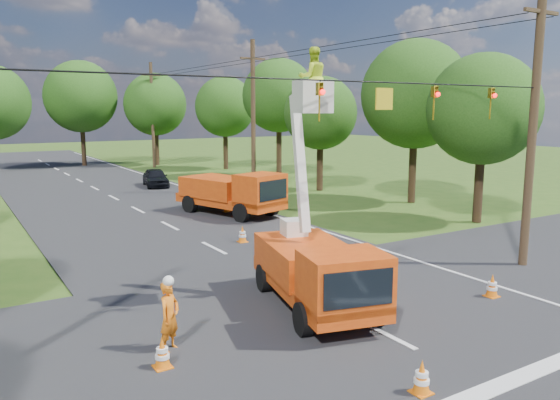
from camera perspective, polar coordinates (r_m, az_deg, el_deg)
ground at (r=31.41m, az=-14.63°, el=-1.07°), size 140.00×140.00×0.00m
road_main at (r=31.41m, az=-14.63°, el=-1.07°), size 12.00×100.00×0.06m
road_cross at (r=15.67m, az=5.75°, el=-11.39°), size 56.00×10.00×0.07m
stop_bar at (r=12.33m, az=21.38°, el=-18.04°), size 9.00×0.45×0.02m
edge_line at (r=33.44m, az=-5.44°, el=-0.18°), size 0.12×90.00×0.02m
bucket_truck at (r=15.25m, az=3.85°, el=-5.86°), size 3.33×5.90×7.22m
second_truck at (r=29.06m, az=-4.94°, el=0.81°), size 4.05×6.66×2.35m
ground_worker at (r=13.14m, az=-11.47°, el=-11.85°), size 0.72×0.67×1.66m
distant_car at (r=40.84m, az=-12.88°, el=2.31°), size 2.27×4.12×1.33m
traffic_cone_0 at (r=11.60m, az=14.58°, el=-17.52°), size 0.38×0.38×0.71m
traffic_cone_2 at (r=21.53m, az=-0.77°, el=-4.54°), size 0.38×0.38×0.71m
traffic_cone_3 at (r=23.09m, az=-3.95°, el=-3.61°), size 0.38×0.38×0.71m
traffic_cone_4 at (r=12.49m, az=-12.21°, el=-15.38°), size 0.38×0.38×0.71m
traffic_cone_7 at (r=29.97m, az=-5.58°, el=-0.61°), size 0.38×0.38×0.71m
traffic_cone_8 at (r=17.63m, az=21.29°, el=-8.38°), size 0.38×0.38×0.71m
pole_right_near at (r=20.97m, az=24.93°, el=7.33°), size 1.80×0.30×10.00m
pole_right_mid at (r=36.09m, az=-2.82°, el=8.70°), size 1.80×0.30×10.00m
pole_right_far at (r=54.46m, az=-13.19°, el=8.71°), size 1.80×0.30×10.00m
signal_span at (r=16.11m, az=12.52°, el=10.35°), size 18.00×0.29×1.07m
tree_right_a at (r=28.53m, az=20.47°, el=8.85°), size 5.40×5.40×8.28m
tree_right_b at (r=33.64m, az=13.97°, el=10.65°), size 6.40×6.40×9.65m
tree_right_c at (r=37.77m, az=4.25°, el=9.03°), size 5.00×5.00×7.83m
tree_right_d at (r=45.33m, az=-0.11°, el=10.84°), size 6.00×6.00×9.70m
tree_right_e at (r=51.85m, az=-5.77°, el=9.66°), size 5.60×5.60×8.63m
tree_far_b at (r=57.85m, az=-20.12°, el=10.10°), size 7.00×7.00×10.32m
tree_far_c at (r=56.68m, az=-12.91°, el=9.70°), size 6.20×6.20×9.18m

